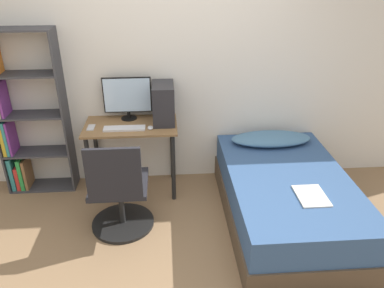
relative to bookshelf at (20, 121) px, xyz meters
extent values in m
plane|color=#846647|center=(1.53, -1.39, -0.79)|extent=(14.00, 14.00, 0.00)
cube|color=silver|center=(1.53, 0.16, 0.46)|extent=(8.00, 0.05, 2.50)
cube|color=brown|center=(1.13, -0.13, -0.04)|extent=(0.93, 0.53, 0.02)
cylinder|color=black|center=(0.71, -0.35, -0.42)|extent=(0.04, 0.04, 0.75)
cylinder|color=black|center=(1.55, -0.35, -0.42)|extent=(0.04, 0.04, 0.75)
cylinder|color=black|center=(0.71, 0.08, -0.42)|extent=(0.04, 0.04, 0.75)
cylinder|color=black|center=(1.55, 0.08, -0.42)|extent=(0.04, 0.04, 0.75)
cube|color=#38383D|center=(0.47, 0.00, 0.06)|extent=(0.02, 0.27, 1.71)
cube|color=#38383D|center=(0.13, 0.00, -0.79)|extent=(0.66, 0.27, 0.02)
cube|color=#38383D|center=(0.13, 0.00, -0.36)|extent=(0.66, 0.27, 0.02)
cube|color=#38383D|center=(0.13, 0.00, 0.06)|extent=(0.66, 0.27, 0.02)
cube|color=#38383D|center=(0.13, 0.00, 0.48)|extent=(0.66, 0.27, 0.02)
cube|color=#38383D|center=(0.13, 0.00, 0.90)|extent=(0.66, 0.27, 0.02)
cube|color=teal|center=(-0.17, 0.00, -0.59)|extent=(0.04, 0.23, 0.38)
cube|color=red|center=(-0.12, 0.00, -0.64)|extent=(0.04, 0.23, 0.27)
cube|color=green|center=(-0.08, 0.00, -0.60)|extent=(0.04, 0.23, 0.36)
cube|color=brown|center=(-0.04, 0.00, -0.61)|extent=(0.03, 0.23, 0.34)
cube|color=gold|center=(-0.18, 0.00, -0.20)|extent=(0.03, 0.23, 0.31)
cube|color=teal|center=(-0.14, 0.00, -0.17)|extent=(0.03, 0.23, 0.37)
cube|color=#7A338E|center=(-0.11, 0.00, -0.17)|extent=(0.02, 0.23, 0.37)
cube|color=beige|center=(-0.15, 0.00, 0.23)|extent=(0.04, 0.23, 0.32)
cube|color=#7A338E|center=(-0.10, 0.00, 0.24)|extent=(0.02, 0.23, 0.35)
cylinder|color=black|center=(1.05, -0.73, -0.78)|extent=(0.59, 0.59, 0.03)
cylinder|color=black|center=(1.05, -0.73, -0.56)|extent=(0.05, 0.05, 0.40)
cube|color=black|center=(1.05, -0.73, -0.34)|extent=(0.51, 0.51, 0.04)
cube|color=black|center=(1.05, -0.97, -0.09)|extent=(0.46, 0.04, 0.47)
cube|color=#4C3D2D|center=(2.59, -0.77, -0.68)|extent=(1.11, 1.82, 0.23)
cube|color=#33517F|center=(2.59, -0.77, -0.43)|extent=(1.08, 1.78, 0.28)
ellipsoid|color=teal|center=(2.59, -0.13, -0.23)|extent=(0.84, 0.36, 0.11)
cube|color=silver|center=(2.67, -1.12, -0.28)|extent=(0.24, 0.32, 0.01)
cylinder|color=black|center=(1.10, 0.03, -0.02)|extent=(0.16, 0.16, 0.01)
cylinder|color=black|center=(1.10, 0.03, 0.02)|extent=(0.04, 0.04, 0.07)
cube|color=black|center=(1.10, 0.04, 0.23)|extent=(0.49, 0.01, 0.37)
cube|color=#B2D1EF|center=(1.10, 0.03, 0.23)|extent=(0.47, 0.01, 0.35)
cube|color=silver|center=(1.08, -0.24, -0.01)|extent=(0.41, 0.11, 0.02)
cube|color=#232328|center=(1.47, -0.07, 0.17)|extent=(0.22, 0.37, 0.40)
ellipsoid|color=silver|center=(1.33, -0.24, -0.01)|extent=(0.06, 0.09, 0.02)
cube|color=#B7B7BC|center=(0.74, -0.18, -0.02)|extent=(0.07, 0.14, 0.01)
camera|label=1|loc=(1.49, -3.62, 1.50)|focal=35.00mm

